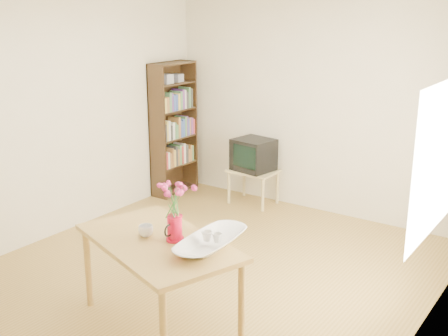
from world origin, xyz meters
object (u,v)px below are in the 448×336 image
Objects in this scene: pitcher at (175,229)px; mug at (146,231)px; table at (158,250)px; television at (254,154)px; bowl at (211,218)px.

pitcher is 1.78× the size of mug.
television is (-0.94, 2.94, 0.00)m from table.
pitcher is 0.43× the size of bowl.
bowl is 0.93× the size of television.
pitcher is 0.26m from mug.
bowl reaches higher than pitcher.
television is at bearing -54.63° from mug.
mug is (-0.13, 0.00, 0.13)m from table.
bowl is at bearing 10.77° from pitcher.
television is (-1.36, 2.80, -0.31)m from bowl.
bowl is at bearing -55.46° from television.
mug is (-0.24, -0.07, -0.05)m from pitcher.
pitcher is 0.40× the size of television.
table is 13.08× the size of mug.
table is at bearing -161.25° from mug.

